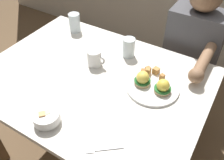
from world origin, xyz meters
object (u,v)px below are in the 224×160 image
object	(u,v)px
water_glass_near	(75,24)
eggs_benedict_plate	(152,84)
coffee_mug	(95,58)
water_glass_far	(129,49)
fruit_bowl	(47,117)
diner_person	(190,55)
dining_table	(93,91)
fork	(102,149)

from	to	relation	value
water_glass_near	eggs_benedict_plate	bearing A→B (deg)	-19.58
eggs_benedict_plate	coffee_mug	bearing A→B (deg)	178.94
coffee_mug	water_glass_far	distance (m)	0.21
eggs_benedict_plate	fruit_bowl	size ratio (longest dim) A/B	2.25
water_glass_far	diner_person	world-z (taller)	diner_person
dining_table	fruit_bowl	xyz separation A→B (m)	(-0.00, -0.35, 0.14)
coffee_mug	water_glass_near	world-z (taller)	water_glass_near
dining_table	eggs_benedict_plate	distance (m)	0.35
dining_table	fruit_bowl	world-z (taller)	fruit_bowl
eggs_benedict_plate	water_glass_near	xyz separation A→B (m)	(-0.68, 0.24, 0.03)
dining_table	water_glass_far	distance (m)	0.32
eggs_benedict_plate	water_glass_near	bearing A→B (deg)	160.42
water_glass_near	diner_person	distance (m)	0.79
fork	dining_table	bearing A→B (deg)	129.88
dining_table	fruit_bowl	distance (m)	0.37
dining_table	coffee_mug	distance (m)	0.19
water_glass_near	dining_table	bearing A→B (deg)	-41.99
diner_person	eggs_benedict_plate	bearing A→B (deg)	-96.39
eggs_benedict_plate	diner_person	distance (m)	0.52
dining_table	water_glass_near	distance (m)	0.52
eggs_benedict_plate	water_glass_far	xyz separation A→B (m)	(-0.23, 0.18, 0.03)
fruit_bowl	coffee_mug	size ratio (longest dim) A/B	1.08
eggs_benedict_plate	fruit_bowl	world-z (taller)	eggs_benedict_plate
fruit_bowl	coffee_mug	bearing A→B (deg)	96.16
eggs_benedict_plate	fork	xyz separation A→B (m)	(-0.02, -0.43, -0.02)
fruit_bowl	water_glass_near	size ratio (longest dim) A/B	0.96
fork	water_glass_near	bearing A→B (deg)	134.19
dining_table	fruit_bowl	size ratio (longest dim) A/B	10.00
diner_person	fruit_bowl	bearing A→B (deg)	-111.02
fork	diner_person	size ratio (longest dim) A/B	0.12
fork	diner_person	xyz separation A→B (m)	(0.08, 0.94, -0.09)
dining_table	fork	bearing A→B (deg)	-50.12
fruit_bowl	diner_person	world-z (taller)	diner_person
water_glass_far	dining_table	bearing A→B (deg)	-104.83
water_glass_far	diner_person	bearing A→B (deg)	48.42
fork	water_glass_near	xyz separation A→B (m)	(-0.65, 0.67, 0.05)
water_glass_far	diner_person	xyz separation A→B (m)	(0.29, 0.33, -0.14)
eggs_benedict_plate	water_glass_far	world-z (taller)	water_glass_far
water_glass_far	eggs_benedict_plate	bearing A→B (deg)	-37.64
fork	water_glass_near	world-z (taller)	water_glass_near
water_glass_near	diner_person	xyz separation A→B (m)	(0.73, 0.27, -0.14)
fruit_bowl	water_glass_near	xyz separation A→B (m)	(-0.37, 0.68, 0.02)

